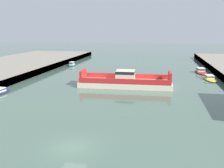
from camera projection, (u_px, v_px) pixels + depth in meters
The scene contains 5 objects.
ground_plane at pixel (72, 148), 25.71m from camera, with size 400.00×400.00×0.00m, color #4C6656.
chain_ferry at pixel (125, 81), 53.10m from camera, with size 19.69×7.01×3.43m.
moored_boat_mid_left at pixel (72, 64), 82.43m from camera, with size 1.97×5.07×1.45m.
moored_boat_far_left at pixel (210, 78), 60.24m from camera, with size 3.23×7.65×1.08m.
moored_boat_upstream_a at pixel (201, 71), 69.47m from camera, with size 3.58×8.12×1.38m.
Camera 1 is at (8.55, -22.47, 11.97)m, focal length 40.01 mm.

